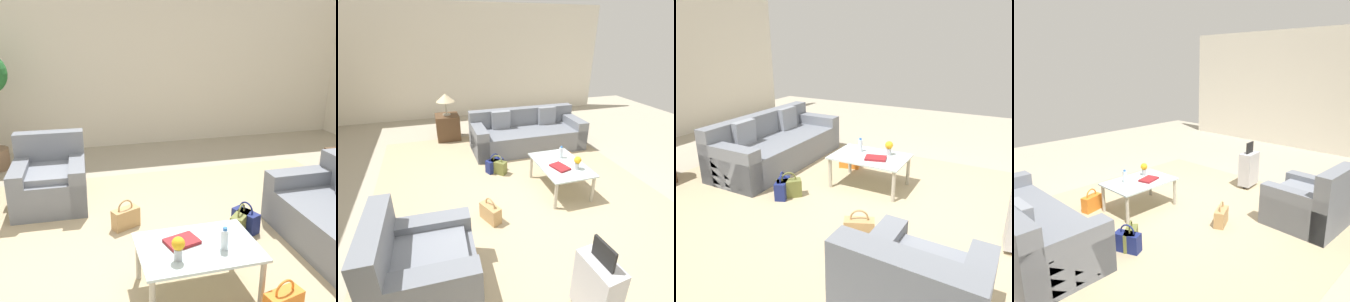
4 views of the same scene
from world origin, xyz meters
The scene contains 14 objects.
ground_plane centered at (0.00, 0.00, 0.00)m, with size 12.00×12.00×0.00m, color #A89E89.
wall_left centered at (-5.06, 0.00, 1.55)m, with size 0.12×8.00×3.10m, color silver.
area_rug centered at (0.60, 0.20, 0.00)m, with size 5.20×4.40×0.01m, color tan.
couch centered at (2.19, -0.60, 0.29)m, with size 0.97×2.39×0.83m.
armchair centered at (-0.90, 1.67, 0.30)m, with size 0.94×0.98×0.90m.
coffee_table centered at (0.40, -0.50, 0.40)m, with size 1.04×0.71×0.46m.
water_bottle centered at (0.60, -0.60, 0.55)m, with size 0.06×0.06×0.20m.
coffee_table_book centered at (0.28, -0.42, 0.48)m, with size 0.28×0.20×0.03m, color maroon.
flower_vase centered at (0.18, -0.65, 0.58)m, with size 0.11×0.11×0.21m.
suitcase_silver centered at (-1.60, 0.20, 0.36)m, with size 0.42×0.26×0.85m.
handbag_navy centered at (1.29, 0.36, 0.13)m, with size 0.25×0.35×0.36m.
handbag_orange centered at (0.97, -0.98, 0.13)m, with size 0.34×0.21×0.36m.
handbag_olive centered at (1.21, 0.32, 0.13)m, with size 0.33×0.32×0.36m.
handbag_tan centered at (-0.04, 0.76, 0.13)m, with size 0.35×0.26×0.36m.
Camera 4 is at (3.39, 3.31, 2.22)m, focal length 35.00 mm.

